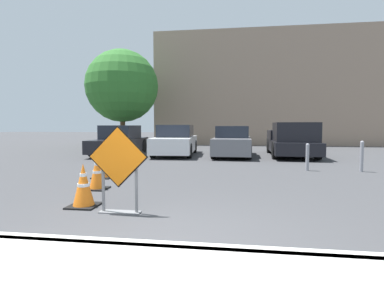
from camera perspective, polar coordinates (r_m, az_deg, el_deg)
ground_plane at (r=13.37m, az=4.12°, el=-2.82°), size 96.00×96.00×0.00m
curb_lip at (r=3.66m, az=-7.01°, el=-19.31°), size 24.69×0.20×0.14m
road_closed_sign at (r=5.17m, az=-13.83°, el=-3.92°), size 1.04×0.20×1.48m
traffic_cone_nearest at (r=5.87m, az=-19.97°, el=-7.45°), size 0.52×0.52×0.80m
traffic_cone_second at (r=7.33m, az=-17.64°, el=-5.19°), size 0.48×0.48×0.81m
traffic_cone_third at (r=8.89m, az=-16.59°, el=-4.27°), size 0.54×0.54×0.62m
traffic_cone_fourth at (r=10.41m, az=-15.19°, el=-3.10°), size 0.39×0.39×0.62m
parked_car_nearest at (r=15.59m, az=-13.53°, el=0.52°), size 1.89×4.55×1.48m
parked_car_second at (r=14.97m, az=-3.16°, el=0.55°), size 2.04×4.50×1.51m
parked_car_third at (r=14.49m, az=7.71°, el=0.32°), size 1.88×4.11×1.45m
pickup_truck at (r=14.97m, az=18.53°, el=0.50°), size 2.17×5.09×1.62m
bollard_nearest at (r=10.52m, az=21.12°, el=-2.18°), size 0.12×0.12×0.90m
bollard_second at (r=11.02m, az=29.60°, el=-1.90°), size 0.12×0.12×1.00m
building_facade_backdrop at (r=25.10m, az=14.28°, el=9.83°), size 17.49×5.00×8.53m
street_tree_behind_lot at (r=20.22m, az=-13.17°, el=10.68°), size 4.65×4.65×6.35m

